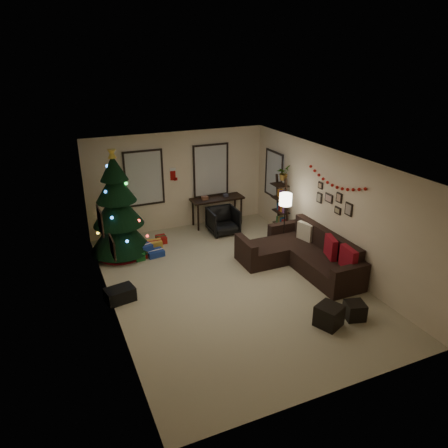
{
  "coord_description": "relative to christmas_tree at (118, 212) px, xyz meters",
  "views": [
    {
      "loc": [
        -3.39,
        -7.36,
        4.74
      ],
      "look_at": [
        0.1,
        0.6,
        1.15
      ],
      "focal_mm": 34.36,
      "sensor_mm": 36.0,
      "label": 1
    }
  ],
  "objects": [
    {
      "name": "ottoman_near",
      "position": [
        2.9,
        -4.47,
        -0.92
      ],
      "size": [
        0.56,
        0.56,
        0.41
      ],
      "primitive_type": "cube",
      "rotation": [
        0.0,
        0.0,
        0.41
      ],
      "color": "black",
      "rests_on": "floor"
    },
    {
      "name": "presents",
      "position": [
        0.47,
        -0.15,
        -1.01
      ],
      "size": [
        1.5,
        1.01,
        0.3
      ],
      "rotation": [
        0.0,
        0.0,
        -0.43
      ],
      "color": "gold",
      "rests_on": "floor"
    },
    {
      "name": "desk_chair",
      "position": [
        2.83,
        0.2,
        -0.77
      ],
      "size": [
        0.71,
        0.67,
        0.72
      ],
      "primitive_type": "imported",
      "rotation": [
        0.0,
        0.0,
        -0.02
      ],
      "color": "black",
      "rests_on": "floor"
    },
    {
      "name": "art_map",
      "position": [
        -0.59,
        -1.5,
        0.42
      ],
      "size": [
        0.04,
        0.6,
        0.5
      ],
      "color": "black",
      "rests_on": "wall_left"
    },
    {
      "name": "pillow_cream",
      "position": [
        4.1,
        -1.84,
        -0.5
      ],
      "size": [
        0.23,
        0.45,
        0.43
      ],
      "primitive_type": "cube",
      "rotation": [
        0.0,
        0.0,
        0.26
      ],
      "color": "beige",
      "rests_on": "sofa"
    },
    {
      "name": "art_abstract",
      "position": [
        -0.59,
        -2.86,
        0.43
      ],
      "size": [
        0.04,
        0.45,
        0.35
      ],
      "color": "black",
      "rests_on": "wall_left"
    },
    {
      "name": "floor_lamp",
      "position": [
        3.84,
        -1.29,
        0.09
      ],
      "size": [
        0.31,
        0.31,
        1.46
      ],
      "rotation": [
        0.0,
        0.0,
        0.11
      ],
      "color": "black",
      "rests_on": "floor"
    },
    {
      "name": "window_back_left",
      "position": [
        0.94,
        1.1,
        0.42
      ],
      "size": [
        1.05,
        0.06,
        1.5
      ],
      "color": "#728CB2",
      "rests_on": "wall_back"
    },
    {
      "name": "garland",
      "position": [
        4.34,
        -2.46,
        0.91
      ],
      "size": [
        0.08,
        1.9,
        0.3
      ],
      "primitive_type": null,
      "color": "#A5140C",
      "rests_on": "wall_right"
    },
    {
      "name": "floor",
      "position": [
        1.89,
        -2.37,
        -1.13
      ],
      "size": [
        7.0,
        7.0,
        0.0
      ],
      "primitive_type": "plane",
      "color": "#B8AD8B",
      "rests_on": "ground"
    },
    {
      "name": "pillow_red_b",
      "position": [
        4.1,
        -2.84,
        -0.49
      ],
      "size": [
        0.27,
        0.51,
        0.49
      ],
      "primitive_type": "cube",
      "rotation": [
        0.0,
        0.0,
        -0.29
      ],
      "color": "maroon",
      "rests_on": "sofa"
    },
    {
      "name": "ceiling",
      "position": [
        1.89,
        -2.37,
        1.57
      ],
      "size": [
        7.0,
        7.0,
        0.0
      ],
      "primitive_type": "plane",
      "rotation": [
        3.14,
        0.0,
        0.0
      ],
      "color": "white",
      "rests_on": "floor"
    },
    {
      "name": "wall_right",
      "position": [
        4.39,
        -2.37,
        0.22
      ],
      "size": [
        0.0,
        7.0,
        7.0
      ],
      "primitive_type": "plane",
      "rotation": [
        1.57,
        0.0,
        -1.57
      ],
      "color": "beige",
      "rests_on": "floor"
    },
    {
      "name": "wall_front",
      "position": [
        1.89,
        -5.87,
        0.22
      ],
      "size": [
        5.0,
        0.0,
        5.0
      ],
      "primitive_type": "plane",
      "rotation": [
        -1.57,
        0.0,
        0.0
      ],
      "color": "beige",
      "rests_on": "floor"
    },
    {
      "name": "storage_bin",
      "position": [
        -0.45,
        -2.1,
        -0.98
      ],
      "size": [
        0.63,
        0.48,
        0.29
      ],
      "primitive_type": "cube",
      "rotation": [
        0.0,
        0.0,
        0.18
      ],
      "color": "black",
      "rests_on": "floor"
    },
    {
      "name": "ottoman_far",
      "position": [
        3.48,
        -4.48,
        -0.96
      ],
      "size": [
        0.43,
        0.43,
        0.33
      ],
      "primitive_type": "cube",
      "rotation": [
        0.0,
        0.0,
        -0.27
      ],
      "color": "black",
      "rests_on": "floor"
    },
    {
      "name": "sofa",
      "position": [
        3.73,
        -2.3,
        -0.84
      ],
      "size": [
        1.89,
        2.75,
        0.87
      ],
      "color": "black",
      "rests_on": "floor"
    },
    {
      "name": "gallery",
      "position": [
        4.37,
        -2.44,
        0.45
      ],
      "size": [
        0.03,
        1.25,
        0.54
      ],
      "color": "black",
      "rests_on": "wall_right"
    },
    {
      "name": "desk",
      "position": [
        2.92,
        0.85,
        -0.41
      ],
      "size": [
        1.5,
        0.54,
        0.81
      ],
      "color": "black",
      "rests_on": "floor"
    },
    {
      "name": "stocking_left",
      "position": [
        1.75,
        1.13,
        0.44
      ],
      "size": [
        0.2,
        0.05,
        0.36
      ],
      "color": "#990F0C",
      "rests_on": "wall_back"
    },
    {
      "name": "pillow_red_a",
      "position": [
        4.1,
        -3.44,
        -0.49
      ],
      "size": [
        0.19,
        0.51,
        0.5
      ],
      "primitive_type": "cube",
      "rotation": [
        0.0,
        0.0,
        -0.12
      ],
      "color": "maroon",
      "rests_on": "sofa"
    },
    {
      "name": "wall_left",
      "position": [
        -0.61,
        -2.37,
        0.22
      ],
      "size": [
        0.0,
        7.0,
        7.0
      ],
      "primitive_type": "plane",
      "rotation": [
        1.57,
        0.0,
        1.57
      ],
      "color": "beige",
      "rests_on": "floor"
    },
    {
      "name": "window_back_right",
      "position": [
        2.84,
        1.1,
        0.42
      ],
      "size": [
        1.05,
        0.06,
        1.5
      ],
      "color": "#728CB2",
      "rests_on": "wall_back"
    },
    {
      "name": "bookshelf",
      "position": [
        4.19,
        -0.56,
        -0.31
      ],
      "size": [
        0.3,
        0.5,
        1.67
      ],
      "color": "black",
      "rests_on": "floor"
    },
    {
      "name": "stocking_right",
      "position": [
        2.08,
        1.22,
        0.36
      ],
      "size": [
        0.2,
        0.05,
        0.36
      ],
      "color": "#990F0C",
      "rests_on": "wall_back"
    },
    {
      "name": "christmas_tree",
      "position": [
        0.0,
        0.0,
        0.0
      ],
      "size": [
        1.46,
        1.46,
        2.72
      ],
      "rotation": [
        0.0,
        0.0,
        0.1
      ],
      "color": "black",
      "rests_on": "floor"
    },
    {
      "name": "potted_plant",
      "position": [
        4.19,
        -0.56,
        0.69
      ],
      "size": [
        0.59,
        0.58,
        0.49
      ],
      "primitive_type": "imported",
      "rotation": [
        0.0,
        0.0,
        0.67
      ],
      "color": "#4C4C4C",
      "rests_on": "bookshelf"
    },
    {
      "name": "window_right_wall",
      "position": [
        4.36,
        0.18,
        0.37
      ],
      "size": [
        0.06,
        0.9,
        1.3
      ],
      "color": "#728CB2",
      "rests_on": "wall_right"
    },
    {
      "name": "wall_back",
      "position": [
        1.89,
        1.13,
        0.22
      ],
      "size": [
        5.0,
        0.0,
        5.0
      ],
      "primitive_type": "plane",
      "rotation": [
        1.57,
        0.0,
        0.0
      ],
      "color": "beige",
      "rests_on": "floor"
    }
  ]
}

